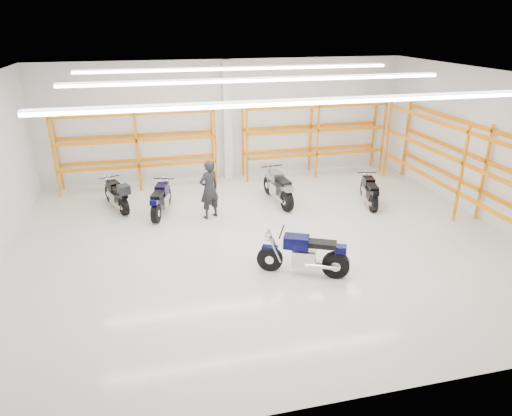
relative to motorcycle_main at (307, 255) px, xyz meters
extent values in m
plane|color=beige|center=(-0.53, 2.00, -0.52)|extent=(14.00, 14.00, 0.00)
cube|color=white|center=(-0.53, 8.00, 1.73)|extent=(14.00, 0.02, 4.50)
cube|color=white|center=(-0.53, -4.00, 1.73)|extent=(14.00, 0.02, 4.50)
cube|color=white|center=(6.47, 2.00, 1.73)|extent=(0.02, 12.00, 4.50)
cube|color=white|center=(-0.53, 2.00, 3.98)|extent=(14.00, 12.00, 0.02)
cube|color=white|center=(-0.53, -1.00, 3.88)|extent=(10.00, 0.22, 0.10)
cube|color=white|center=(-0.53, 2.50, 3.88)|extent=(10.00, 0.22, 0.10)
cube|color=white|center=(-0.53, 5.50, 3.88)|extent=(10.00, 0.22, 0.10)
cylinder|color=black|center=(-0.83, 0.39, -0.20)|extent=(0.64, 0.39, 0.65)
cylinder|color=black|center=(0.64, -0.30, -0.19)|extent=(0.69, 0.46, 0.67)
cylinder|color=silver|center=(-0.83, 0.39, -0.20)|extent=(0.26, 0.23, 0.22)
cylinder|color=silver|center=(0.64, -0.30, -0.19)|extent=(0.31, 0.30, 0.24)
cube|color=black|center=(-0.83, 0.39, 0.12)|extent=(0.42, 0.31, 0.06)
cube|color=#B7B7BC|center=(-0.07, 0.04, -0.07)|extent=(0.67, 0.59, 0.41)
cube|color=#A5A5AA|center=(0.30, -0.14, -0.18)|extent=(0.74, 0.44, 0.09)
cube|color=black|center=(-0.24, 0.12, 0.34)|extent=(0.70, 0.59, 0.30)
cube|color=black|center=(0.30, -0.14, 0.34)|extent=(0.78, 0.60, 0.13)
cube|color=black|center=(0.71, -0.33, 0.25)|extent=(0.36, 0.33, 0.17)
cylinder|color=black|center=(-0.58, 0.28, 0.58)|extent=(0.36, 0.70, 0.04)
sphere|color=silver|center=(-0.87, 0.41, 0.40)|extent=(0.21, 0.21, 0.21)
cylinder|color=silver|center=(0.27, -0.31, -0.18)|extent=(0.77, 0.43, 0.10)
cylinder|color=black|center=(-5.00, 6.19, -0.24)|extent=(0.31, 0.57, 0.56)
cylinder|color=black|center=(-4.47, 4.88, -0.23)|extent=(0.37, 0.60, 0.58)
cylinder|color=silver|center=(-5.00, 6.19, -0.24)|extent=(0.19, 0.22, 0.19)
cylinder|color=silver|center=(-4.47, 4.88, -0.23)|extent=(0.25, 0.26, 0.21)
cube|color=black|center=(-5.00, 6.19, 0.04)|extent=(0.26, 0.37, 0.06)
cube|color=#B7B7BC|center=(-4.72, 5.51, -0.13)|extent=(0.50, 0.58, 0.36)
cube|color=#A5A5AA|center=(-4.59, 5.18, -0.22)|extent=(0.35, 0.65, 0.08)
cube|color=black|center=(-4.79, 5.66, 0.23)|extent=(0.49, 0.61, 0.26)
cube|color=black|center=(-4.59, 5.18, 0.23)|extent=(0.49, 0.68, 0.11)
cube|color=black|center=(-4.44, 4.81, 0.15)|extent=(0.28, 0.30, 0.15)
cylinder|color=black|center=(-4.90, 5.96, 0.44)|extent=(0.62, 0.28, 0.03)
sphere|color=silver|center=(-5.01, 6.22, 0.28)|extent=(0.18, 0.18, 0.18)
cylinder|color=silver|center=(-4.72, 5.08, -0.22)|extent=(0.34, 0.69, 0.08)
cube|color=black|center=(-4.40, 4.70, 0.40)|extent=(0.43, 0.45, 0.28)
cylinder|color=black|center=(-3.06, 5.46, -0.23)|extent=(0.29, 0.60, 0.60)
cylinder|color=black|center=(-3.49, 4.03, -0.22)|extent=(0.35, 0.64, 0.61)
cylinder|color=silver|center=(-3.06, 5.46, -0.23)|extent=(0.19, 0.23, 0.20)
cylinder|color=silver|center=(-3.49, 4.03, -0.22)|extent=(0.25, 0.27, 0.22)
cube|color=#070537|center=(-3.06, 5.46, 0.07)|extent=(0.25, 0.38, 0.06)
cube|color=#B7B7BC|center=(-3.29, 4.72, -0.11)|extent=(0.49, 0.60, 0.38)
cube|color=#A5A5AA|center=(-3.39, 4.36, -0.21)|extent=(0.31, 0.70, 0.08)
cube|color=#070537|center=(-3.23, 4.89, 0.27)|extent=(0.48, 0.63, 0.28)
cube|color=black|center=(-3.39, 4.36, 0.27)|extent=(0.47, 0.71, 0.12)
cube|color=#070537|center=(-3.51, 3.96, 0.19)|extent=(0.28, 0.31, 0.16)
cylinder|color=black|center=(-3.14, 5.21, 0.49)|extent=(0.68, 0.23, 0.04)
sphere|color=silver|center=(-3.05, 5.50, 0.33)|extent=(0.19, 0.19, 0.19)
cylinder|color=silver|center=(-3.56, 4.36, -0.21)|extent=(0.30, 0.74, 0.09)
cylinder|color=black|center=(0.53, 5.66, -0.19)|extent=(0.21, 0.68, 0.67)
cylinder|color=black|center=(0.72, 4.00, -0.18)|extent=(0.28, 0.71, 0.69)
cylinder|color=silver|center=(0.53, 5.66, -0.19)|extent=(0.18, 0.24, 0.22)
cylinder|color=silver|center=(0.72, 4.00, -0.18)|extent=(0.25, 0.27, 0.24)
cube|color=gray|center=(0.53, 5.66, 0.14)|extent=(0.21, 0.42, 0.07)
cube|color=#B7B7BC|center=(0.63, 4.79, -0.06)|extent=(0.46, 0.62, 0.42)
cube|color=#A5A5AA|center=(0.68, 4.37, -0.17)|extent=(0.22, 0.79, 0.09)
cube|color=gray|center=(0.61, 4.99, 0.36)|extent=(0.44, 0.66, 0.31)
cube|color=black|center=(0.68, 4.37, 0.36)|extent=(0.41, 0.77, 0.13)
cube|color=gray|center=(0.73, 3.91, 0.28)|extent=(0.28, 0.31, 0.18)
cylinder|color=black|center=(0.57, 5.37, 0.61)|extent=(0.78, 0.13, 0.04)
sphere|color=silver|center=(0.53, 5.70, 0.43)|extent=(0.21, 0.21, 0.21)
cylinder|color=silver|center=(0.50, 4.31, -0.17)|extent=(0.19, 0.84, 0.10)
cylinder|color=black|center=(3.75, 4.64, -0.24)|extent=(0.24, 0.58, 0.57)
cylinder|color=black|center=(3.44, 3.26, -0.23)|extent=(0.30, 0.61, 0.59)
cylinder|color=silver|center=(3.75, 4.64, -0.24)|extent=(0.17, 0.21, 0.19)
cylinder|color=silver|center=(3.44, 3.26, -0.23)|extent=(0.23, 0.24, 0.21)
cube|color=black|center=(3.75, 4.64, 0.04)|extent=(0.21, 0.36, 0.06)
cube|color=#B7B7BC|center=(3.59, 3.92, -0.13)|extent=(0.44, 0.55, 0.36)
cube|color=#A5A5AA|center=(3.51, 3.57, -0.22)|extent=(0.26, 0.67, 0.08)
cube|color=black|center=(3.63, 4.09, 0.23)|extent=(0.43, 0.59, 0.26)
cube|color=black|center=(3.51, 3.57, 0.23)|extent=(0.42, 0.67, 0.11)
cube|color=black|center=(3.42, 3.18, 0.16)|extent=(0.26, 0.29, 0.15)
cylinder|color=black|center=(3.70, 4.40, 0.44)|extent=(0.65, 0.18, 0.03)
sphere|color=silver|center=(3.76, 4.68, 0.29)|extent=(0.18, 0.18, 0.18)
cylinder|color=silver|center=(3.35, 3.57, -0.22)|extent=(0.24, 0.71, 0.09)
imported|color=black|center=(-1.81, 4.06, 0.42)|extent=(0.82, 0.71, 1.88)
cube|color=white|center=(-0.53, 7.82, 1.73)|extent=(0.32, 0.32, 4.50)
cube|color=orange|center=(-6.73, 7.88, 0.98)|extent=(0.07, 0.07, 3.00)
cube|color=orange|center=(-6.73, 7.08, 0.98)|extent=(0.07, 0.07, 3.00)
cube|color=orange|center=(-3.93, 7.88, 0.98)|extent=(0.07, 0.07, 3.00)
cube|color=orange|center=(-3.93, 7.08, 0.98)|extent=(0.07, 0.07, 3.00)
cube|color=orange|center=(-1.13, 7.88, 0.98)|extent=(0.07, 0.07, 3.00)
cube|color=orange|center=(-1.13, 7.08, 0.98)|extent=(0.07, 0.07, 3.00)
cube|color=orange|center=(-3.93, 7.88, 0.41)|extent=(5.60, 0.07, 0.12)
cube|color=orange|center=(-3.93, 7.08, 0.41)|extent=(5.60, 0.07, 0.12)
cube|color=orange|center=(-3.93, 7.88, 1.35)|extent=(5.60, 0.07, 0.12)
cube|color=orange|center=(-3.93, 7.08, 1.35)|extent=(5.60, 0.07, 0.12)
cube|color=orange|center=(-3.93, 7.88, 2.29)|extent=(5.60, 0.07, 0.12)
cube|color=orange|center=(-3.93, 7.08, 2.29)|extent=(5.60, 0.07, 0.12)
cube|color=orange|center=(0.07, 7.88, 0.98)|extent=(0.07, 0.07, 3.00)
cube|color=orange|center=(0.07, 7.08, 0.98)|extent=(0.07, 0.07, 3.00)
cube|color=orange|center=(2.87, 7.88, 0.98)|extent=(0.07, 0.07, 3.00)
cube|color=orange|center=(2.87, 7.08, 0.98)|extent=(0.07, 0.07, 3.00)
cube|color=orange|center=(5.67, 7.88, 0.98)|extent=(0.07, 0.07, 3.00)
cube|color=orange|center=(5.67, 7.08, 0.98)|extent=(0.07, 0.07, 3.00)
cube|color=orange|center=(2.87, 7.88, 0.41)|extent=(5.60, 0.07, 0.12)
cube|color=orange|center=(2.87, 7.08, 0.41)|extent=(5.60, 0.07, 0.12)
cube|color=orange|center=(2.87, 7.88, 1.35)|extent=(5.60, 0.07, 0.12)
cube|color=orange|center=(2.87, 7.08, 1.35)|extent=(5.60, 0.07, 0.12)
cube|color=orange|center=(2.87, 7.88, 2.29)|extent=(5.60, 0.07, 0.12)
cube|color=orange|center=(2.87, 7.08, 2.29)|extent=(5.60, 0.07, 0.12)
cube|color=orange|center=(6.35, 2.00, 0.98)|extent=(0.07, 0.07, 3.00)
cube|color=orange|center=(5.55, 2.00, 0.98)|extent=(0.07, 0.07, 3.00)
cube|color=orange|center=(6.35, 6.50, 0.98)|extent=(0.07, 0.07, 3.00)
cube|color=orange|center=(5.55, 6.50, 0.98)|extent=(0.07, 0.07, 3.00)
cube|color=orange|center=(6.35, 2.00, 0.41)|extent=(0.07, 9.00, 0.12)
cube|color=orange|center=(5.55, 2.00, 0.41)|extent=(0.07, 9.00, 0.12)
cube|color=orange|center=(6.35, 2.00, 1.35)|extent=(0.07, 9.00, 0.12)
cube|color=orange|center=(5.55, 2.00, 1.35)|extent=(0.07, 9.00, 0.12)
cube|color=orange|center=(6.35, 2.00, 2.29)|extent=(0.07, 9.00, 0.12)
cube|color=orange|center=(5.55, 2.00, 2.29)|extent=(0.07, 9.00, 0.12)
camera|label=1|loc=(-3.48, -9.24, 5.31)|focal=32.00mm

